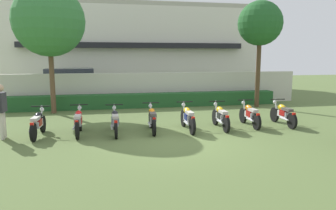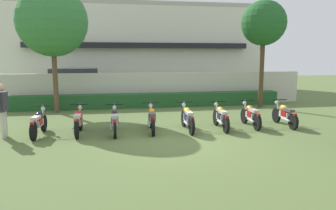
% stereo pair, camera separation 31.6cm
% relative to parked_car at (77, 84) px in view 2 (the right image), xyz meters
% --- Properties ---
extents(ground, '(60.00, 60.00, 0.00)m').
position_rel_parked_car_xyz_m(ground, '(4.00, -10.21, -0.94)').
color(ground, '#566B38').
extents(building, '(18.01, 6.50, 6.33)m').
position_rel_parked_car_xyz_m(building, '(4.00, 5.66, 2.23)').
color(building, silver).
rests_on(building, ground).
extents(compound_wall, '(17.11, 0.30, 1.72)m').
position_rel_parked_car_xyz_m(compound_wall, '(4.00, -2.66, -0.07)').
color(compound_wall, beige).
rests_on(compound_wall, ground).
extents(hedge_row, '(13.69, 0.70, 0.70)m').
position_rel_parked_car_xyz_m(hedge_row, '(4.00, -3.36, -0.59)').
color(hedge_row, '#235628').
rests_on(hedge_row, ground).
extents(parked_car, '(4.61, 2.32, 1.89)m').
position_rel_parked_car_xyz_m(parked_car, '(0.00, 0.00, 0.00)').
color(parked_car, '#9EA3A8').
rests_on(parked_car, ground).
extents(tree_near_inspector, '(3.14, 3.14, 5.70)m').
position_rel_parked_car_xyz_m(tree_near_inspector, '(-0.50, -4.24, 3.18)').
color(tree_near_inspector, brown).
rests_on(tree_near_inspector, ground).
extents(tree_far_side, '(2.21, 2.21, 5.32)m').
position_rel_parked_car_xyz_m(tree_far_side, '(9.50, -4.46, 3.24)').
color(tree_far_side, '#4C3823').
rests_on(tree_far_side, ground).
extents(motorcycle_in_row_0, '(0.60, 1.84, 0.95)m').
position_rel_parked_car_xyz_m(motorcycle_in_row_0, '(-0.37, -8.68, -0.49)').
color(motorcycle_in_row_0, black).
rests_on(motorcycle_in_row_0, ground).
extents(motorcycle_in_row_1, '(0.60, 1.82, 0.97)m').
position_rel_parked_car_xyz_m(motorcycle_in_row_1, '(0.90, -8.70, -0.48)').
color(motorcycle_in_row_1, black).
rests_on(motorcycle_in_row_1, ground).
extents(motorcycle_in_row_2, '(0.60, 1.85, 0.94)m').
position_rel_parked_car_xyz_m(motorcycle_in_row_2, '(2.10, -8.81, -0.50)').
color(motorcycle_in_row_2, black).
rests_on(motorcycle_in_row_2, ground).
extents(motorcycle_in_row_3, '(0.60, 1.84, 0.97)m').
position_rel_parked_car_xyz_m(motorcycle_in_row_3, '(3.36, -8.74, -0.48)').
color(motorcycle_in_row_3, black).
rests_on(motorcycle_in_row_3, ground).
extents(motorcycle_in_row_4, '(0.60, 1.94, 0.97)m').
position_rel_parked_car_xyz_m(motorcycle_in_row_4, '(4.62, -8.81, -0.48)').
color(motorcycle_in_row_4, black).
rests_on(motorcycle_in_row_4, ground).
extents(motorcycle_in_row_5, '(0.60, 1.86, 0.95)m').
position_rel_parked_car_xyz_m(motorcycle_in_row_5, '(5.86, -8.78, -0.49)').
color(motorcycle_in_row_5, black).
rests_on(motorcycle_in_row_5, ground).
extents(motorcycle_in_row_6, '(0.60, 1.83, 0.95)m').
position_rel_parked_car_xyz_m(motorcycle_in_row_6, '(7.06, -8.64, -0.49)').
color(motorcycle_in_row_6, black).
rests_on(motorcycle_in_row_6, ground).
extents(motorcycle_in_row_7, '(0.60, 1.85, 0.95)m').
position_rel_parked_car_xyz_m(motorcycle_in_row_7, '(8.38, -8.73, -0.50)').
color(motorcycle_in_row_7, black).
rests_on(motorcycle_in_row_7, ground).
extents(inspector_person, '(0.23, 0.69, 1.73)m').
position_rel_parked_car_xyz_m(inspector_person, '(-1.41, -8.72, 0.10)').
color(inspector_person, beige).
rests_on(inspector_person, ground).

